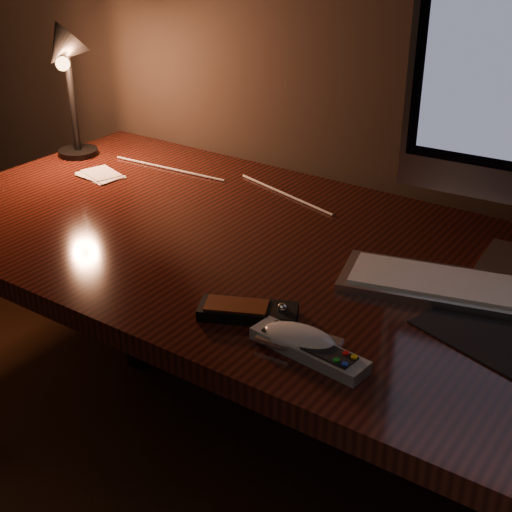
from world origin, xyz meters
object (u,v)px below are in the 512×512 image
Objects in this scene: desk at (306,296)px; keyboard at (491,292)px; desk_lamp at (65,69)px; tv_remote at (309,349)px; mouse at (299,341)px; media_remote at (248,311)px.

keyboard is (0.36, -0.02, 0.14)m from desk.
tv_remote is at bearing -24.41° from desk_lamp.
mouse is at bearing -24.40° from desk_lamp.
keyboard is 2.60× the size of tv_remote.
tv_remote reaches higher than desk.
desk_lamp is at bearing 160.58° from keyboard.
desk is at bearing 113.45° from mouse.
tv_remote reaches higher than mouse.
keyboard is 0.35m from tv_remote.
desk is 0.80m from desk_lamp.
mouse is at bearing -39.03° from media_remote.
media_remote is at bearing -76.88° from desk.
mouse is (-0.18, -0.30, 0.00)m from keyboard.
mouse is 1.00m from desk_lamp.
desk_lamp is at bearing 129.83° from media_remote.
media_remote is 0.14m from tv_remote.
keyboard is 1.11m from desk_lamp.
desk_lamp is at bearing 151.19° from mouse.
mouse reaches higher than desk.
desk_lamp reaches higher than media_remote.
desk is 9.72× the size of media_remote.
tv_remote is (0.02, -0.01, -0.00)m from mouse.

